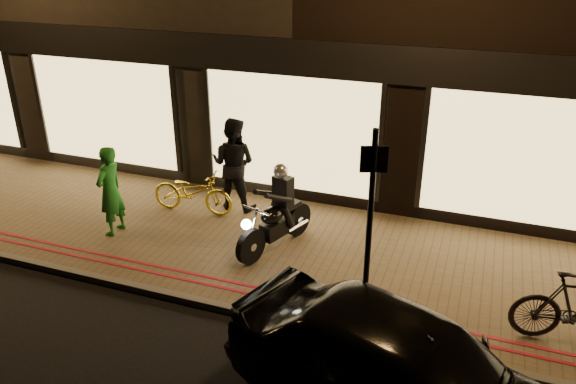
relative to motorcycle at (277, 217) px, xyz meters
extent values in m
plane|color=black|center=(-0.45, -1.97, -0.73)|extent=(90.00, 90.00, 0.00)
cube|color=brown|center=(-0.45, 0.03, -0.67)|extent=(50.00, 4.00, 0.12)
cube|color=#59544C|center=(-0.45, -1.92, -0.67)|extent=(50.00, 0.14, 0.12)
cube|color=maroon|center=(-0.45, -1.52, -0.61)|extent=(50.00, 0.06, 0.01)
cube|color=maroon|center=(-0.45, -1.32, -0.61)|extent=(50.00, 0.06, 0.01)
cube|color=black|center=(-0.45, 1.98, 2.42)|extent=(48.00, 0.12, 0.70)
cube|color=#F4CC7A|center=(-4.95, 1.97, 0.88)|extent=(3.60, 0.06, 2.38)
cube|color=#F4CC7A|center=(-0.45, 1.97, 0.88)|extent=(3.60, 0.06, 2.38)
cube|color=#F4CC7A|center=(4.05, 1.97, 0.88)|extent=(3.60, 0.06, 2.38)
cylinder|color=black|center=(-0.22, -0.65, -0.29)|extent=(0.32, 0.64, 0.64)
cylinder|color=black|center=(0.20, 0.58, -0.29)|extent=(0.32, 0.64, 0.64)
cylinder|color=silver|center=(-0.22, -0.65, -0.29)|extent=(0.18, 0.18, 0.14)
cylinder|color=silver|center=(0.20, 0.58, -0.29)|extent=(0.18, 0.18, 0.14)
cube|color=black|center=(0.00, 0.01, -0.21)|extent=(0.47, 0.75, 0.30)
ellipsoid|color=black|center=(-0.04, -0.11, 0.09)|extent=(0.47, 0.58, 0.29)
cube|color=black|center=(0.10, 0.29, 0.09)|extent=(0.39, 0.59, 0.09)
cylinder|color=silver|center=(-0.18, -0.51, 0.34)|extent=(0.58, 0.22, 0.03)
cylinder|color=silver|center=(-0.21, -0.61, 0.01)|extent=(0.15, 0.33, 0.71)
sphere|color=white|center=(-0.25, -0.74, 0.17)|extent=(0.22, 0.22, 0.17)
cylinder|color=silver|center=(0.26, 0.40, -0.33)|extent=(0.24, 0.54, 0.07)
cube|color=black|center=(0.06, 0.17, 0.44)|extent=(0.39, 0.32, 0.55)
sphere|color=#B0B2B7|center=(0.04, 0.11, 0.85)|extent=(0.33, 0.33, 0.26)
cylinder|color=black|center=(-0.20, -0.08, 0.47)|extent=(0.20, 0.61, 0.34)
cylinder|color=black|center=(0.11, -0.18, 0.47)|extent=(0.35, 0.58, 0.34)
cylinder|color=black|center=(-0.09, 0.18, -0.01)|extent=(0.12, 0.27, 0.46)
cylinder|color=black|center=(0.18, 0.09, -0.01)|extent=(0.26, 0.29, 0.46)
cylinder|color=black|center=(1.99, -1.72, 0.89)|extent=(0.10, 0.10, 3.00)
cube|color=black|center=(1.99, -1.72, 1.99)|extent=(0.34, 0.15, 0.35)
imported|color=yellow|center=(-2.11, 0.75, -0.17)|extent=(1.74, 0.70, 0.90)
imported|color=#207A24|center=(-3.10, -0.53, 0.24)|extent=(0.43, 0.64, 1.72)
imported|color=black|center=(-1.42, 1.26, 0.35)|extent=(0.94, 0.74, 1.92)
imported|color=black|center=(2.81, -3.20, 0.02)|extent=(4.78, 3.13, 1.51)
camera|label=1|loc=(3.25, -8.25, 4.52)|focal=35.00mm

